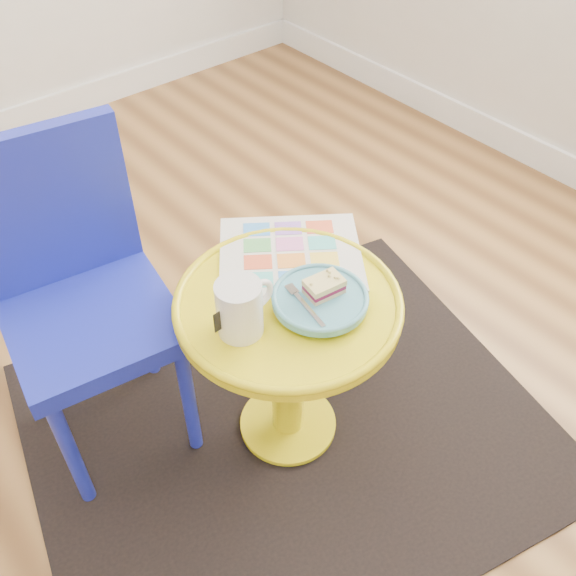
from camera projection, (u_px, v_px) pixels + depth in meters
floor at (168, 539)px, 1.50m from camera, size 4.00×4.00×0.00m
rug at (288, 425)px, 1.72m from camera, size 1.52×1.37×0.01m
side_table at (288, 342)px, 1.49m from camera, size 0.50×0.50×0.47m
chair at (78, 288)px, 1.43m from camera, size 0.41×0.41×0.82m
newspaper at (290, 253)px, 1.50m from camera, size 0.43×0.42×0.01m
mug at (240, 307)px, 1.29m from camera, size 0.14×0.10×0.13m
plate at (320, 300)px, 1.37m from camera, size 0.21×0.21×0.02m
cake_slice at (324, 286)px, 1.36m from camera, size 0.09×0.06×0.04m
fork at (304, 304)px, 1.34m from camera, size 0.04×0.14×0.00m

